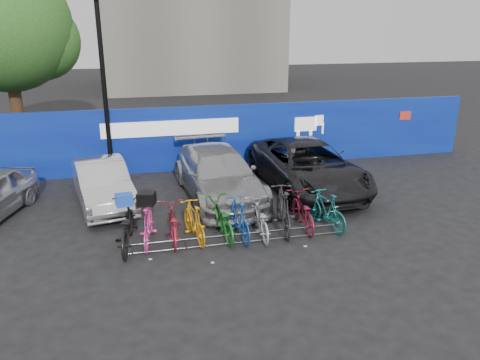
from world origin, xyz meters
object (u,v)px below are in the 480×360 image
object	(u,v)px
tree	(11,29)
bike_2	(173,224)
car_2	(218,174)
lamppost	(104,87)
car_1	(102,183)
bike_5	(239,218)
bike_6	(260,219)
bike_7	(283,210)
bike_8	(302,211)
bike_3	(194,221)
bike_0	(126,226)
bike_4	(221,219)
car_3	(307,166)
bike_9	(326,210)
bike_rack	(238,238)
bike_1	(148,224)

from	to	relation	value
tree	bike_2	size ratio (longest dim) A/B	4.44
tree	car_2	distance (m)	10.89
lamppost	car_1	xyz separation A→B (m)	(-0.20, -2.39, -2.60)
bike_5	bike_6	world-z (taller)	bike_5
lamppost	bike_7	bearing A→B (deg)	-50.27
car_2	bike_8	distance (m)	3.36
bike_3	bike_2	bearing A→B (deg)	-19.72
car_2	bike_6	bearing A→B (deg)	-84.44
bike_3	lamppost	bearing A→B (deg)	-78.53
bike_7	bike_0	bearing A→B (deg)	9.01
tree	bike_2	xyz separation A→B (m)	(5.21, -10.05, -4.61)
bike_3	bike_5	world-z (taller)	bike_5
bike_4	bike_5	bearing A→B (deg)	154.00
bike_0	bike_5	xyz separation A→B (m)	(2.81, -0.10, -0.03)
tree	bike_4	distance (m)	12.83
car_3	bike_9	size ratio (longest dim) A/B	3.34
bike_6	bike_8	world-z (taller)	bike_8
car_1	bike_6	bearing A→B (deg)	-49.47
lamppost	car_3	size ratio (longest dim) A/B	1.07
car_1	bike_9	bearing A→B (deg)	-39.10
bike_4	car_2	bearing A→B (deg)	-106.59
bike_rack	bike_1	distance (m)	2.28
lamppost	bike_2	size ratio (longest dim) A/B	3.47
car_1	car_3	xyz separation A→B (m)	(6.56, -0.07, 0.12)
tree	bike_0	distance (m)	11.84
lamppost	bike_0	world-z (taller)	lamppost
tree	lamppost	xyz separation A→B (m)	(3.57, -4.66, -1.80)
car_2	bike_6	size ratio (longest dim) A/B	3.03
bike_6	car_1	bearing A→B (deg)	-35.75
bike_7	bike_4	bearing A→B (deg)	7.97
tree	bike_0	bearing A→B (deg)	-68.18
car_3	bike_3	world-z (taller)	car_3
bike_5	car_1	bearing A→B (deg)	-47.23
bike_3	car_2	bearing A→B (deg)	-122.10
bike_1	bike_5	size ratio (longest dim) A/B	1.01
car_1	bike_7	size ratio (longest dim) A/B	2.05
car_2	bike_1	xyz separation A→B (m)	(-2.32, -2.88, -0.23)
bike_2	bike_4	world-z (taller)	bike_4
bike_5	lamppost	bearing A→B (deg)	-64.14
bike_3	bike_8	distance (m)	2.95
car_1	bike_2	size ratio (longest dim) A/B	2.33
car_3	bike_2	distance (m)	5.58
bike_1	bike_8	bearing A→B (deg)	-170.84
bike_4	bike_8	distance (m)	2.25
car_1	bike_0	distance (m)	3.19
car_3	bike_4	bearing A→B (deg)	-142.26
bike_rack	bike_6	world-z (taller)	bike_6
bike_7	tree	bearing A→B (deg)	-42.76
car_3	bike_6	xyz separation A→B (m)	(-2.49, -3.15, -0.33)
bike_1	bike_6	world-z (taller)	bike_1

